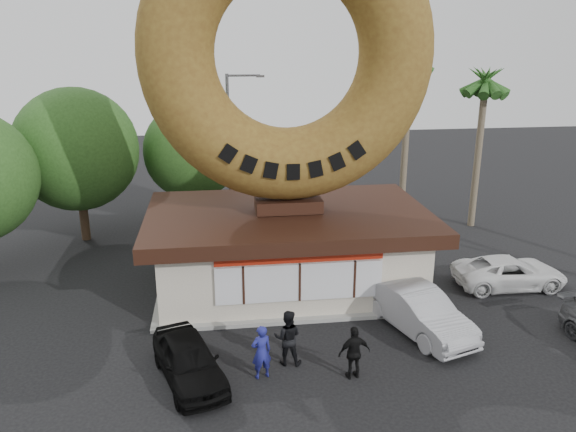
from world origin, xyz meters
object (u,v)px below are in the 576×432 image
Objects in this scene: donut_shop at (288,246)px; street_lamp at (231,139)px; person_center at (288,338)px; person_left at (261,352)px; car_black at (189,360)px; person_right at (354,353)px; car_silver at (419,311)px; car_white at (509,272)px; giant_donut at (288,54)px.

street_lamp is at bearing 100.50° from donut_shop.
person_center is (1.07, -15.72, -3.57)m from street_lamp.
person_left is at bearing 48.13° from person_center.
person_center reaches higher than car_black.
person_right is at bearing -80.75° from donut_shop.
person_left is at bearing -178.03° from car_silver.
car_white is (12.88, 4.99, -0.04)m from car_black.
car_silver is 5.87m from car_white.
car_silver is at bearing -3.98° from car_black.
person_left reaches higher than car_white.
car_silver is at bearing 122.34° from car_white.
donut_shop is at bearing -120.82° from person_left.
giant_donut is 10.85m from person_right.
giant_donut is 10.68m from person_left.
car_white is (9.04, -1.22, -1.13)m from donut_shop.
person_center is (-0.79, -5.72, -8.36)m from giant_donut.
street_lamp is 1.71× the size of car_silver.
person_center is at bearing -97.81° from giant_donut.
car_black is (-3.05, -0.50, -0.24)m from person_center.
donut_shop reaches higher than person_center.
person_center is at bearing -37.46° from person_right.
car_silver is 1.03× the size of car_white.
giant_donut is 2.40× the size of car_white.
car_white is (9.83, 4.49, -0.28)m from person_center.
donut_shop is at bearing -89.34° from person_right.
donut_shop is 9.20m from car_white.
giant_donut is at bearing 83.40° from car_white.
car_black is at bearing -121.70° from donut_shop.
giant_donut is 11.29m from car_black.
car_silver reaches higher than car_black.
person_left is (-1.67, -6.36, -0.90)m from donut_shop.
car_black is at bearing -20.38° from person_left.
donut_shop is at bearing -90.00° from giant_donut.
street_lamp reaches higher than car_black.
giant_donut is 6.31× the size of person_left.
person_left is 6.07m from car_silver.
car_silver is (2.93, 2.49, -0.08)m from person_right.
person_left is (0.19, -16.38, -3.61)m from street_lamp.
giant_donut is 10.16m from person_center.
car_black is (-2.17, 0.16, -0.20)m from person_left.
donut_shop is 7.38m from car_black.
person_left is at bearing -104.66° from donut_shop.
car_silver is at bearing -175.80° from person_left.
car_silver is at bearing -67.61° from street_lamp.
car_silver is at bearing -151.95° from person_center.
street_lamp is 16.12m from car_white.
car_white is at bearing -45.86° from street_lamp.
car_black is 13.81m from car_white.
car_white is at bearing -144.19° from person_center.
street_lamp is 16.78m from car_black.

